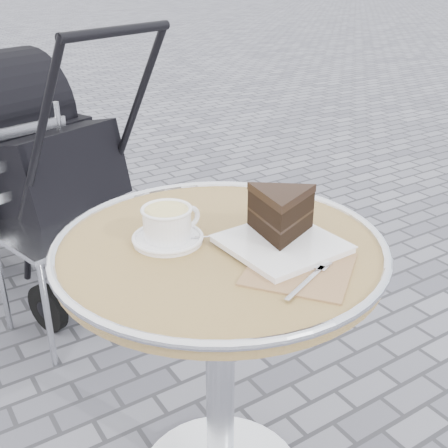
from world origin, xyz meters
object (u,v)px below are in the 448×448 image
cafe_table (220,308)px  cappuccino_set (168,227)px  cake_plate_set (282,220)px  bistro_chair (39,200)px  baby_stroller (20,171)px

cafe_table → cappuccino_set: bearing=140.5°
cappuccino_set → cake_plate_set: bearing=-37.4°
cafe_table → bistro_chair: size_ratio=0.90×
cafe_table → bistro_chair: bearing=97.2°
cappuccino_set → baby_stroller: size_ratio=0.14×
cappuccino_set → baby_stroller: bearing=88.0°
cafe_table → baby_stroller: bearing=93.9°
baby_stroller → cake_plate_set: bearing=-102.6°
cake_plate_set → baby_stroller: size_ratio=0.31×
cafe_table → cappuccino_set: size_ratio=4.48×
cafe_table → bistro_chair: (-0.13, 1.00, -0.06)m
cake_plate_set → bistro_chair: 1.13m
bistro_chair → cafe_table: bearing=-96.9°
cafe_table → baby_stroller: size_ratio=0.64×
cafe_table → cake_plate_set: cake_plate_set is taller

